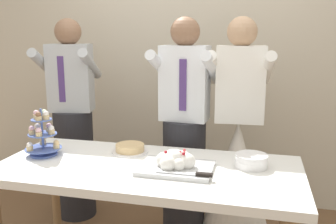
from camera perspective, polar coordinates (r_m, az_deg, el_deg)
name	(u,v)px	position (r m, az deg, el deg)	size (l,w,h in m)	color
rear_wall	(191,44)	(3.43, 3.48, 10.41)	(5.20, 0.10, 2.90)	beige
dessert_table	(147,178)	(2.26, -3.19, -9.98)	(1.80, 0.80, 0.78)	white
cupcake_stand	(42,136)	(2.51, -18.66, -3.48)	(0.23, 0.23, 0.31)	#4C66B2
main_cake_tray	(176,163)	(2.15, 1.22, -7.81)	(0.44, 0.31, 0.13)	silver
plate_stack	(251,161)	(2.25, 12.58, -7.29)	(0.19, 0.20, 0.08)	white
round_cake	(130,149)	(2.47, -5.84, -5.60)	(0.24, 0.24, 0.06)	white
person_groom	(184,142)	(2.79, 2.50, -4.64)	(0.49, 0.52, 1.66)	#232328
person_bride	(237,165)	(2.84, 10.48, -8.02)	(0.56, 0.56, 1.66)	white
person_guest	(73,131)	(3.20, -14.30, -2.82)	(0.55, 0.57, 1.66)	#232328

